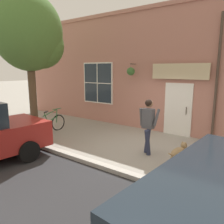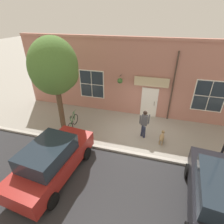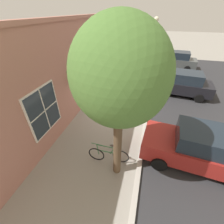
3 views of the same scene
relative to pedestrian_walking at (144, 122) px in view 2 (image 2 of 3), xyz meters
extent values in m
plane|color=gray|center=(-0.36, -0.26, -1.05)|extent=(90.00, 90.00, 0.00)
cube|color=#B2ADA3|center=(1.64, -0.26, -0.99)|extent=(0.20, 28.00, 0.12)
cube|color=#B27566|center=(-2.71, -0.26, 1.45)|extent=(0.30, 18.00, 5.01)
cube|color=#B27566|center=(-2.71, -0.26, 4.04)|extent=(0.42, 18.00, 0.16)
cube|color=white|center=(-2.54, 0.04, 0.00)|extent=(0.10, 1.10, 2.10)
cube|color=#232D38|center=(-2.51, 0.04, -0.05)|extent=(0.03, 0.90, 1.90)
cylinder|color=#47382D|center=(-2.45, 0.39, 0.00)|extent=(0.03, 0.03, 0.30)
cube|color=beige|center=(-2.44, 0.04, 1.50)|extent=(0.08, 2.20, 0.60)
cylinder|color=#47382D|center=(-2.48, 1.37, 1.20)|extent=(0.09, 0.09, 4.51)
cylinder|color=#47382D|center=(-2.32, -1.95, 1.80)|extent=(0.44, 0.04, 0.04)
cylinder|color=#47382D|center=(-2.14, -1.95, 1.62)|extent=(0.01, 0.01, 0.34)
cone|color=#2D2823|center=(-2.14, -1.95, 1.40)|extent=(0.32, 0.32, 0.18)
sphere|color=#3D6B33|center=(-2.14, -1.95, 1.49)|extent=(0.34, 0.34, 0.34)
cube|color=white|center=(-2.54, -4.10, 0.90)|extent=(0.08, 1.82, 2.02)
cube|color=#232D38|center=(-2.51, -4.10, 0.90)|extent=(0.03, 1.70, 1.90)
cube|color=white|center=(-2.49, -4.10, 0.90)|extent=(0.04, 0.04, 1.90)
cube|color=white|center=(-2.49, -4.10, 0.90)|extent=(0.04, 1.70, 0.04)
cube|color=white|center=(-2.54, 3.57, 0.90)|extent=(0.08, 1.82, 2.02)
cube|color=#232D38|center=(-2.51, 3.57, 0.90)|extent=(0.03, 1.70, 1.90)
cube|color=white|center=(-2.49, 3.57, 0.90)|extent=(0.04, 0.04, 1.90)
cube|color=white|center=(-2.49, 3.57, 0.90)|extent=(0.04, 1.70, 0.04)
cylinder|color=#282D47|center=(-0.14, -0.07, -0.63)|extent=(0.31, 0.15, 0.85)
cylinder|color=#282D47|center=(0.14, 0.07, -0.63)|extent=(0.31, 0.15, 0.85)
cube|color=#4C4C51|center=(0.00, 0.00, 0.09)|extent=(0.24, 0.35, 0.61)
sphere|color=#936B4C|center=(-0.02, 0.00, 0.55)|extent=(0.23, 0.23, 0.23)
sphere|color=black|center=(0.01, 0.00, 0.58)|extent=(0.22, 0.22, 0.22)
cylinder|color=#4C4C51|center=(0.03, -0.23, 0.12)|extent=(0.17, 0.09, 0.57)
cylinder|color=#4C4C51|center=(-0.08, 0.24, 0.14)|extent=(0.33, 0.10, 0.52)
ellipsoid|color=#997A51|center=(0.29, 1.06, -0.66)|extent=(0.68, 0.32, 0.22)
cylinder|color=#997A51|center=(0.09, 1.01, -0.90)|extent=(0.06, 0.06, 0.30)
cylinder|color=#997A51|center=(0.10, 1.16, -0.90)|extent=(0.06, 0.06, 0.30)
cylinder|color=#997A51|center=(0.48, 0.97, -0.90)|extent=(0.06, 0.06, 0.30)
cylinder|color=#997A51|center=(0.50, 1.11, -0.90)|extent=(0.06, 0.06, 0.30)
sphere|color=#997A51|center=(-0.10, 1.11, -0.57)|extent=(0.18, 0.18, 0.18)
cone|color=#997A51|center=(-0.21, 1.12, -0.59)|extent=(0.11, 0.10, 0.09)
cone|color=#997A51|center=(-0.09, 1.05, -0.49)|extent=(0.06, 0.06, 0.07)
cone|color=#997A51|center=(-0.08, 1.15, -0.49)|extent=(0.06, 0.06, 0.07)
cylinder|color=#997A51|center=(0.70, 1.02, -0.61)|extent=(0.21, 0.06, 0.14)
cylinder|color=brown|center=(0.78, -4.73, 0.49)|extent=(0.30, 0.30, 3.08)
ellipsoid|color=#4C7533|center=(0.78, -4.73, 2.96)|extent=(2.67, 2.40, 2.93)
sphere|color=#4C7533|center=(0.37, -4.60, 2.50)|extent=(1.84, 1.84, 1.84)
torus|color=black|center=(-0.19, -4.44, -0.72)|extent=(0.70, 0.06, 0.70)
torus|color=black|center=(0.84, -4.27, -0.72)|extent=(0.70, 0.06, 0.70)
cylinder|color=#33723F|center=(0.32, -4.36, -0.52)|extent=(0.97, 0.19, 0.21)
cylinder|color=#33723F|center=(0.50, -4.33, -0.38)|extent=(0.24, 0.07, 0.47)
cylinder|color=#33723F|center=(0.27, -4.36, -0.20)|extent=(0.82, 0.16, 0.18)
cylinder|color=#33723F|center=(-0.11, -4.42, -0.40)|extent=(0.10, 0.05, 0.58)
cylinder|color=#33723F|center=(-0.15, -4.43, -0.10)|extent=(0.46, 0.04, 0.03)
ellipsoid|color=black|center=(0.50, -4.33, -0.12)|extent=(0.26, 0.14, 0.10)
cube|color=maroon|center=(3.80, -3.46, -0.36)|extent=(4.44, 2.13, 0.76)
cube|color=#1E2833|center=(4.02, -3.48, 0.36)|extent=(2.36, 1.74, 0.68)
cylinder|color=black|center=(2.40, -4.22, -0.74)|extent=(0.63, 0.23, 0.62)
cylinder|color=black|center=(2.55, -2.47, -0.74)|extent=(0.63, 0.23, 0.62)
cylinder|color=black|center=(5.05, -4.46, -0.74)|extent=(0.63, 0.23, 0.62)
cylinder|color=black|center=(5.21, -2.70, -0.74)|extent=(0.63, 0.23, 0.62)
cube|color=black|center=(3.76, 2.99, -0.36)|extent=(4.44, 2.13, 0.76)
cube|color=#1E2833|center=(3.98, 2.98, 0.36)|extent=(2.36, 1.74, 0.68)
cylinder|color=black|center=(2.36, 2.23, -0.74)|extent=(0.63, 0.23, 0.62)
camera|label=1|loc=(5.94, 2.94, 1.58)|focal=35.00mm
camera|label=2|loc=(8.47, 0.50, 5.28)|focal=28.00mm
camera|label=3|loc=(1.56, -8.34, 4.38)|focal=24.00mm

